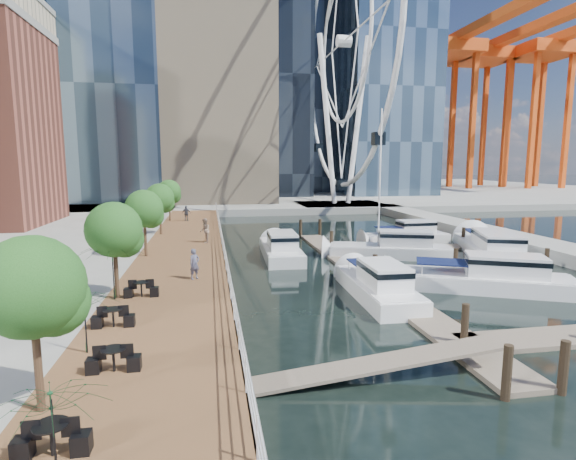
% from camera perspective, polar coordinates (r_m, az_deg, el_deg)
% --- Properties ---
extents(ground, '(520.00, 520.00, 0.00)m').
position_cam_1_polar(ground, '(20.44, 11.00, -12.77)').
color(ground, black).
rests_on(ground, ground).
extents(boardwalk, '(6.00, 60.00, 1.00)m').
position_cam_1_polar(boardwalk, '(33.53, -13.23, -3.59)').
color(boardwalk, brown).
rests_on(boardwalk, ground).
extents(seawall, '(0.25, 60.00, 1.00)m').
position_cam_1_polar(seawall, '(33.48, -8.09, -3.46)').
color(seawall, '#595954').
rests_on(seawall, ground).
extents(land_far, '(200.00, 114.00, 1.00)m').
position_cam_1_polar(land_far, '(120.16, -6.65, 5.07)').
color(land_far, gray).
rests_on(land_far, ground).
extents(breakwater, '(4.00, 60.00, 1.00)m').
position_cam_1_polar(breakwater, '(46.91, 25.29, -0.79)').
color(breakwater, gray).
rests_on(breakwater, ground).
extents(pier, '(14.00, 12.00, 1.00)m').
position_cam_1_polar(pier, '(73.17, 6.75, 2.97)').
color(pier, gray).
rests_on(pier, ground).
extents(railing, '(0.10, 60.00, 1.05)m').
position_cam_1_polar(railing, '(33.28, -8.30, -1.74)').
color(railing, white).
rests_on(railing, boardwalk).
extents(floating_docks, '(16.00, 34.00, 2.60)m').
position_cam_1_polar(floating_docks, '(32.24, 17.97, -4.27)').
color(floating_docks, '#6D6051').
rests_on(floating_docks, ground).
extents(ferris_wheel, '(5.80, 45.60, 47.80)m').
position_cam_1_polar(ferris_wheel, '(75.18, 7.11, 22.64)').
color(ferris_wheel, white).
rests_on(ferris_wheel, ground).
extents(port_cranes, '(40.00, 52.00, 38.00)m').
position_cam_1_polar(port_cranes, '(136.38, 23.92, 13.01)').
color(port_cranes, '#D84C14').
rests_on(port_cranes, ground).
extents(street_trees, '(2.60, 42.60, 4.60)m').
position_cam_1_polar(street_trees, '(32.21, -17.82, 2.57)').
color(street_trees, '#3F2B1C').
rests_on(street_trees, ground).
extents(cafe_tables, '(2.50, 13.70, 0.74)m').
position_cam_1_polar(cafe_tables, '(17.19, -21.29, -12.47)').
color(cafe_tables, black).
rests_on(cafe_tables, ground).
extents(yacht_foreground, '(11.27, 7.32, 2.15)m').
position_cam_1_polar(yacht_foreground, '(28.95, 23.32, -6.97)').
color(yacht_foreground, silver).
rests_on(yacht_foreground, ground).
extents(pedestrian_near, '(0.74, 0.70, 1.70)m').
position_cam_1_polar(pedestrian_near, '(25.40, -11.79, -4.24)').
color(pedestrian_near, '#4B4C64').
rests_on(pedestrian_near, boardwalk).
extents(pedestrian_mid, '(0.76, 0.97, 1.98)m').
position_cam_1_polar(pedestrian_mid, '(36.89, -10.53, -0.07)').
color(pedestrian_mid, gray).
rests_on(pedestrian_mid, boardwalk).
extents(pedestrian_far, '(1.09, 0.69, 1.74)m').
position_cam_1_polar(pedestrian_far, '(51.45, -12.77, 2.09)').
color(pedestrian_far, '#363944').
rests_on(pedestrian_far, boardwalk).
extents(moored_yachts, '(22.33, 33.25, 11.50)m').
position_cam_1_polar(moored_yachts, '(34.98, 14.95, -3.99)').
color(moored_yachts, silver).
rests_on(moored_yachts, ground).
extents(cafe_seating, '(4.60, 16.02, 2.74)m').
position_cam_1_polar(cafe_seating, '(18.43, -22.74, -8.37)').
color(cafe_seating, '#113E1E').
rests_on(cafe_seating, ground).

